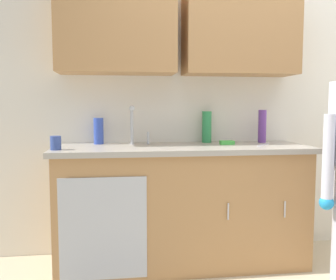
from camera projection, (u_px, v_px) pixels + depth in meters
The scene contains 10 objects.
kitchen_wall_with_uppers at pixel (224, 79), 3.17m from camera, with size 4.80×0.44×2.70m.
counter_cabinet at pixel (181, 207), 2.92m from camera, with size 1.90×0.62×0.90m.
countertop at pixel (182, 148), 2.88m from camera, with size 1.96×0.66×0.04m, color #A8A093.
sink at pixel (138, 148), 2.84m from camera, with size 0.50×0.36×0.35m.
bottle_soap at pixel (262, 126), 3.11m from camera, with size 0.07×0.07×0.27m, color #66388C.
bottle_dish_liquid at pixel (99, 131), 2.99m from camera, with size 0.08×0.08×0.21m, color #334CB2.
bottle_cleaner_spray at pixel (207, 127), 3.11m from camera, with size 0.08×0.08×0.26m, color #2D8C4C.
cup_by_sink at pixel (56, 143), 2.60m from camera, with size 0.08×0.08×0.10m, color #33478C.
knife_on_counter at pixel (263, 145), 2.90m from camera, with size 0.24×0.02×0.01m, color silver.
sponge at pixel (227, 143), 2.97m from camera, with size 0.11×0.07×0.03m, color #4CBF4C.
Camera 1 is at (-1.03, -2.12, 1.25)m, focal length 39.56 mm.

